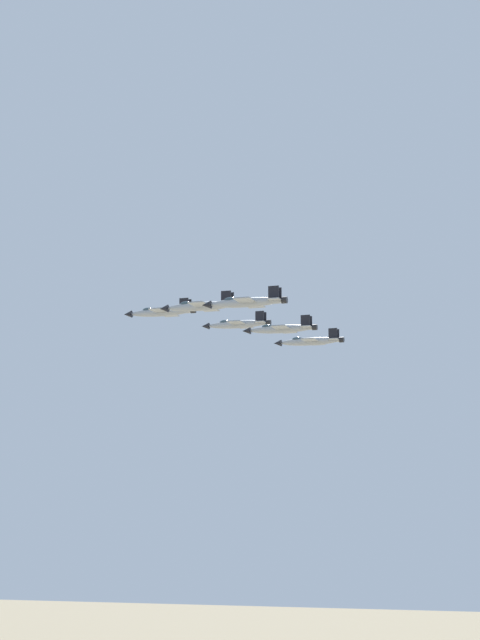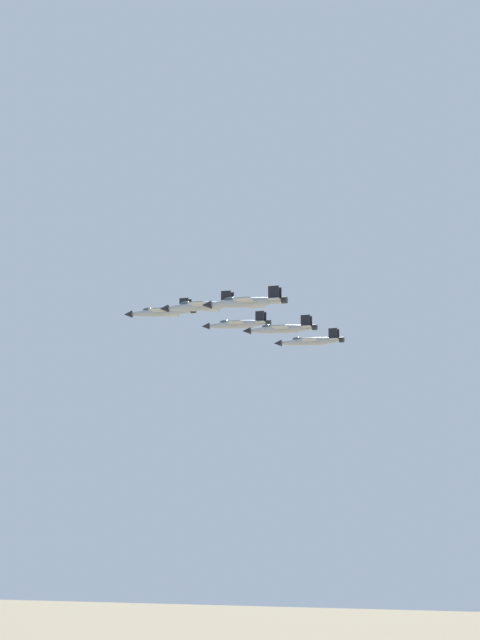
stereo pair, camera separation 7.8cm
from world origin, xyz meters
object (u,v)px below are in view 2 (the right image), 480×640
at_px(jet_lead, 161,312).
at_px(jet_left_outer, 246,302).
at_px(jet_right_wingman, 237,324).
at_px(jet_slot_rear, 281,329).
at_px(jet_left_wingman, 200,306).
at_px(jet_right_outer, 310,341).

bearing_deg(jet_lead, jet_left_outer, 139.27).
relative_size(jet_right_wingman, jet_slot_rear, 1.01).
height_order(jet_lead, jet_right_wingman, jet_lead).
xyz_separation_m(jet_right_wingman, jet_slot_rear, (13.53, -12.26, -3.71)).
relative_size(jet_lead, jet_slot_rear, 1.04).
bearing_deg(jet_left_outer, jet_right_wingman, -69.14).
xyz_separation_m(jet_left_wingman, jet_right_outer, (15.03, 35.01, -2.83)).
relative_size(jet_lead, jet_left_outer, 0.99).
distance_m(jet_right_wingman, jet_left_outer, 38.17).
xyz_separation_m(jet_lead, jet_slot_rear, (27.81, -0.89, -5.29)).
distance_m(jet_right_outer, jet_slot_rear, 23.66).
bearing_deg(jet_slot_rear, jet_right_outer, -90.91).
distance_m(jet_lead, jet_slot_rear, 28.32).
height_order(jet_left_outer, jet_slot_rear, jet_left_outer).
bearing_deg(jet_slot_rear, jet_right_wingman, -41.28).
relative_size(jet_lead, jet_left_wingman, 0.98).
bearing_deg(jet_lead, jet_left_wingman, 139.27).
bearing_deg(jet_left_wingman, jet_slot_rear, -140.39).
bearing_deg(jet_slot_rear, jet_lead, -0.91).
relative_size(jet_left_wingman, jet_right_wingman, 1.05).
relative_size(jet_left_wingman, jet_left_outer, 1.01).
height_order(jet_right_outer, jet_slot_rear, jet_right_outer).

